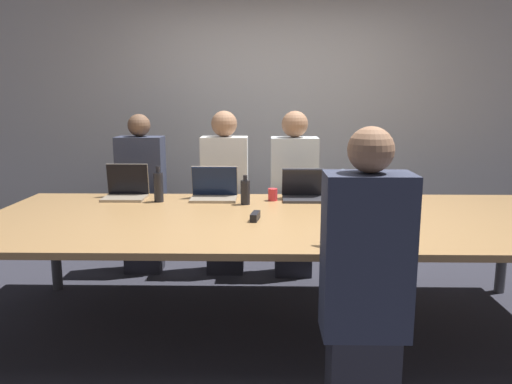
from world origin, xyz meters
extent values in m
plane|color=#2D2D38|center=(0.00, 0.00, 0.00)|extent=(24.00, 24.00, 0.00)
cube|color=#BCB7B2|center=(0.00, 1.89, 1.40)|extent=(12.00, 0.06, 2.80)
cube|color=#9E7547|center=(0.00, 0.00, 0.75)|extent=(3.96, 1.61, 0.04)
cylinder|color=#4C4C51|center=(-1.80, 0.62, 0.36)|extent=(0.08, 0.08, 0.73)
cylinder|color=#4C4C51|center=(1.80, 0.62, 0.36)|extent=(0.08, 0.08, 0.73)
cube|color=#333338|center=(0.41, -0.59, 0.78)|extent=(0.33, 0.25, 0.02)
cube|color=#333338|center=(0.41, -0.68, 0.90)|extent=(0.33, 0.11, 0.24)
cube|color=#0F1933|center=(0.41, -0.67, 0.90)|extent=(0.33, 0.11, 0.23)
cube|color=#2D2D38|center=(0.37, -1.03, 0.23)|extent=(0.32, 0.24, 0.45)
cube|color=#33384C|center=(0.37, -1.03, 0.83)|extent=(0.40, 0.24, 0.77)
sphere|color=#9E7051|center=(0.37, -1.03, 1.32)|extent=(0.21, 0.21, 0.21)
cube|color=gray|center=(-1.20, 0.56, 0.78)|extent=(0.32, 0.24, 0.02)
cube|color=gray|center=(-1.20, 0.68, 0.91)|extent=(0.33, 0.04, 0.25)
cube|color=black|center=(-1.20, 0.67, 0.91)|extent=(0.32, 0.04, 0.24)
cube|color=#2D2D38|center=(-1.19, 1.09, 0.23)|extent=(0.32, 0.24, 0.45)
cube|color=#33384C|center=(-1.19, 1.09, 0.83)|extent=(0.40, 0.24, 0.77)
sphere|color=brown|center=(-1.19, 1.09, 1.31)|extent=(0.20, 0.20, 0.20)
cylinder|color=black|center=(-0.91, 0.48, 0.88)|extent=(0.07, 0.07, 0.22)
cylinder|color=black|center=(-0.91, 0.48, 1.01)|extent=(0.03, 0.03, 0.05)
cube|color=#333338|center=(0.20, 0.55, 0.78)|extent=(0.32, 0.23, 0.02)
cube|color=#333338|center=(0.20, 0.63, 0.90)|extent=(0.33, 0.10, 0.23)
cube|color=black|center=(0.20, 0.62, 0.89)|extent=(0.32, 0.10, 0.22)
cube|color=#2D2D38|center=(0.15, 1.02, 0.23)|extent=(0.32, 0.24, 0.45)
cube|color=silver|center=(0.15, 1.02, 0.83)|extent=(0.40, 0.24, 0.77)
sphere|color=#9E7051|center=(0.15, 1.02, 1.33)|extent=(0.22, 0.22, 0.22)
cylinder|color=red|center=(-0.04, 0.54, 0.81)|extent=(0.07, 0.07, 0.09)
cylinder|color=#ADD1E0|center=(0.48, 0.43, 0.87)|extent=(0.06, 0.06, 0.21)
cylinder|color=#ADD1E0|center=(0.48, 0.43, 1.00)|extent=(0.03, 0.03, 0.05)
cube|color=gray|center=(-0.50, 0.54, 0.78)|extent=(0.35, 0.24, 0.02)
cube|color=gray|center=(-0.50, 0.65, 0.90)|extent=(0.36, 0.06, 0.24)
cube|color=#0F1933|center=(-0.50, 0.63, 0.90)|extent=(0.35, 0.06, 0.23)
cube|color=#2D2D38|center=(-0.45, 1.08, 0.23)|extent=(0.32, 0.24, 0.45)
cube|color=silver|center=(-0.45, 1.08, 0.83)|extent=(0.40, 0.24, 0.77)
sphere|color=#9E7051|center=(-0.45, 1.08, 1.33)|extent=(0.22, 0.22, 0.22)
cylinder|color=black|center=(-0.25, 0.40, 0.86)|extent=(0.07, 0.07, 0.18)
cylinder|color=black|center=(-0.25, 0.40, 0.97)|extent=(0.03, 0.03, 0.04)
cube|color=black|center=(-0.16, -0.09, 0.79)|extent=(0.07, 0.16, 0.05)
camera|label=1|loc=(-0.10, -3.23, 1.54)|focal=35.00mm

